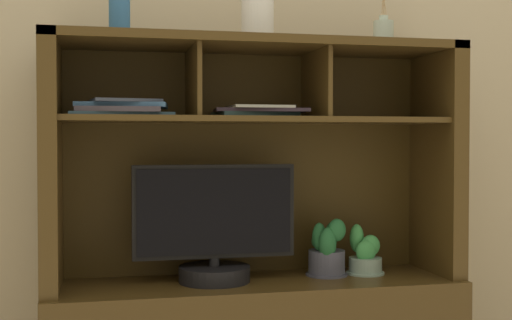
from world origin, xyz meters
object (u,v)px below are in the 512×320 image
magazine_stack_left (258,112)px  ceramic_vase (119,7)px  diffuser_bottle (383,32)px  potted_fern (365,257)px  accent_vase (258,18)px  potted_orchid (327,251)px  magazine_stack_centre (121,108)px  tv_monitor (214,234)px  media_console (256,310)px

magazine_stack_left → ceramic_vase: 0.61m
magazine_stack_left → diffuser_bottle: bearing=-4.4°
potted_fern → ceramic_vase: (-0.91, -0.03, 0.90)m
potted_fern → ceramic_vase: bearing=-177.9°
ceramic_vase → accent_vase: ceramic_vase is taller
potted_orchid → magazine_stack_centre: 0.92m
magazine_stack_left → magazine_stack_centre: 0.49m
ceramic_vase → accent_vase: 0.48m
diffuser_bottle → tv_monitor: bearing=178.5°
magazine_stack_left → magazine_stack_centre: size_ratio=1.02×
tv_monitor → potted_fern: 0.59m
magazine_stack_centre → potted_orchid: bearing=4.4°
diffuser_bottle → magazine_stack_left: bearing=175.6°
potted_orchid → magazine_stack_centre: bearing=-175.6°
media_console → potted_orchid: media_console is taller
magazine_stack_left → tv_monitor: bearing=-173.1°
media_console → magazine_stack_left: 0.72m
potted_fern → media_console: bearing=-178.5°
tv_monitor → diffuser_bottle: bearing=-1.5°
magazine_stack_left → accent_vase: (-0.01, -0.04, 0.33)m
media_console → potted_fern: 0.46m
tv_monitor → diffuser_bottle: (0.63, -0.02, 0.74)m
potted_fern → magazine_stack_centre: size_ratio=0.54×
tv_monitor → diffuser_bottle: diffuser_bottle is taller
diffuser_bottle → ceramic_vase: bearing=179.7°
magazine_stack_centre → ceramic_vase: ceramic_vase is taller
potted_orchid → magazine_stack_left: 0.58m
potted_orchid → diffuser_bottle: diffuser_bottle is taller
potted_orchid → accent_vase: 0.89m
accent_vase → media_console: bearing=90.0°
magazine_stack_left → potted_orchid: bearing=0.8°
magazine_stack_left → ceramic_vase: size_ratio=1.86×
potted_orchid → ceramic_vase: (-0.76, -0.04, 0.87)m
media_console → magazine_stack_centre: (-0.48, -0.05, 0.73)m
potted_orchid → potted_fern: potted_orchid is taller
potted_orchid → magazine_stack_centre: magazine_stack_centre is taller
magazine_stack_left → accent_vase: size_ratio=2.29×
magazine_stack_left → ceramic_vase: ceramic_vase is taller
ceramic_vase → media_console: bearing=2.7°
tv_monitor → potted_fern: tv_monitor is taller
media_console → potted_fern: media_console is taller
media_console → ceramic_vase: size_ratio=7.83×
diffuser_bottle → ceramic_vase: 0.97m
ceramic_vase → magazine_stack_left: bearing=3.7°
magazine_stack_left → media_console: bearing=-142.6°
tv_monitor → potted_orchid: bearing=3.2°
media_console → tv_monitor: size_ratio=2.55×
tv_monitor → accent_vase: bearing=-7.7°
ceramic_vase → accent_vase: size_ratio=1.24×
tv_monitor → magazine_stack_left: bearing=6.9°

